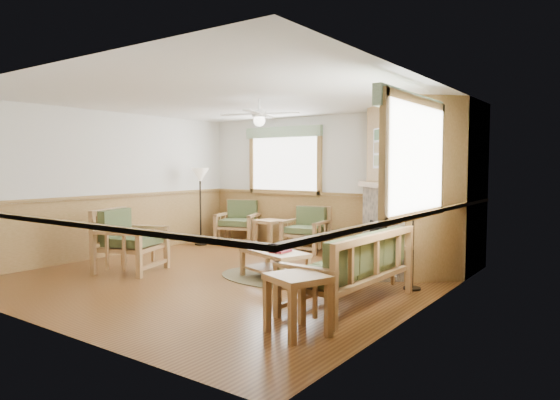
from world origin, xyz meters
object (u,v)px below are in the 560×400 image
Objects in this scene: footstool at (345,264)px; armchair_back_left at (238,222)px; floor_lamp_left at (200,206)px; end_table_chairs at (270,234)px; armchair_back_right at (306,229)px; coffee_table at (274,265)px; sofa at (349,268)px; end_table_sofa at (297,305)px; floor_lamp_right at (413,234)px; armchair_left at (131,240)px.

armchair_back_left is at bearing 155.15° from footstool.
footstool is 4.15m from floor_lamp_left.
end_table_chairs is 2.96m from footstool.
armchair_back_right is 1.51× the size of end_table_chairs.
armchair_back_left reaches higher than coffee_table.
sofa is 1.61m from coffee_table.
floor_lamp_left is (-0.51, -0.65, 0.36)m from armchair_back_left.
sofa is 1.28m from end_table_sofa.
end_table_sofa is 0.37× the size of floor_lamp_left.
sofa is at bearing -25.50° from floor_lamp_left.
armchair_back_left is 1.75m from armchair_back_right.
footstool is at bearing -13.62° from floor_lamp_left.
armchair_back_left is 0.61× the size of floor_lamp_right.
armchair_back_left is at bearing 173.37° from end_table_chairs.
armchair_back_left is at bearing 135.97° from end_table_sofa.
armchair_back_right is at bearing 137.08° from footstool.
sofa is 3.82m from armchair_back_right.
floor_lamp_left is (-2.26, -0.65, 0.39)m from armchair_back_right.
armchair_left is 2.16× the size of footstool.
sofa is 3.75m from armchair_left.
end_table_sofa is (3.82, -0.94, -0.20)m from armchair_left.
sofa is at bearing -56.27° from armchair_back_right.
armchair_back_right is 0.57× the size of floor_lamp_right.
end_table_chairs is at bearing -179.13° from armchair_back_right.
floor_lamp_left is at bearing 166.38° from footstool.
armchair_back_left reaches higher than end_table_sofa.
sofa reaches higher than end_table_sofa.
armchair_back_right is at bearing -39.86° from armchair_left.
armchair_left is 2.79m from floor_lamp_left.
floor_lamp_left is (-3.23, 1.74, 0.61)m from coffee_table.
armchair_back_right is 2.38m from floor_lamp_left.
floor_lamp_left reaches higher than armchair_back_left.
floor_lamp_left is (-4.82, 3.53, 0.52)m from end_table_sofa.
armchair_left is at bearing -98.14° from end_table_chairs.
armchair_back_right reaches higher than footstool.
armchair_back_right reaches higher than end_table_chairs.
footstool is at bearing -49.70° from armchair_back_right.
footstool is (2.99, 1.62, -0.30)m from armchair_left.
armchair_back_left reaches higher than footstool.
armchair_left is (-3.74, -0.33, 0.05)m from sofa.
sofa is 3.23× the size of end_table_sofa.
coffee_table is at bearing -28.34° from floor_lamp_left.
end_table_chairs reaches higher than coffee_table.
sofa is 4.24× the size of footstool.
end_table_sofa reaches higher than footstool.
sofa reaches higher than coffee_table.
footstool is at bearing -30.58° from end_table_chairs.
floor_lamp_left is at bearing -113.36° from sofa.
floor_lamp_left is at bearing 170.29° from coffee_table.
armchair_back_right is at bearing -137.36° from sofa.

